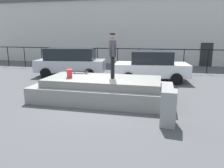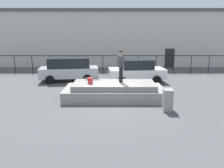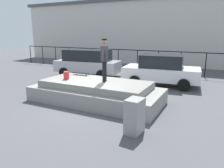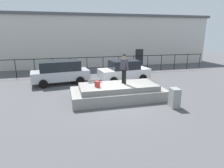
# 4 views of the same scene
# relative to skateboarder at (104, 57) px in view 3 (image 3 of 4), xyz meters

# --- Properties ---
(ground_plane) EXTENTS (60.00, 60.00, 0.00)m
(ground_plane) POSITION_rel_skateboarder_xyz_m (-0.53, -0.51, -1.97)
(ground_plane) COLOR #4C4C4F
(concrete_ledge) EXTENTS (5.66, 2.54, 0.93)m
(concrete_ledge) POSITION_rel_skateboarder_xyz_m (-0.39, -0.09, -1.54)
(concrete_ledge) COLOR gray
(concrete_ledge) RESTS_ON ground_plane
(skateboarder) EXTENTS (0.38, 0.92, 1.78)m
(skateboarder) POSITION_rel_skateboarder_xyz_m (0.00, 0.00, 0.00)
(skateboarder) COLOR black
(skateboarder) RESTS_ON concrete_ledge
(skateboard) EXTENTS (0.85, 0.25, 0.12)m
(skateboard) POSITION_rel_skateboarder_xyz_m (-1.71, 0.69, -0.94)
(skateboard) COLOR black
(skateboard) RESTS_ON concrete_ledge
(backpack) EXTENTS (0.31, 0.34, 0.35)m
(backpack) POSITION_rel_skateboarder_xyz_m (-1.72, -0.38, -0.87)
(backpack) COLOR red
(backpack) RESTS_ON concrete_ledge
(car_silver_hatchback_near) EXTENTS (4.59, 2.39, 1.82)m
(car_silver_hatchback_near) POSITION_rel_skateboarder_xyz_m (-3.82, 4.55, -1.01)
(car_silver_hatchback_near) COLOR #B7B7BC
(car_silver_hatchback_near) RESTS_ON ground_plane
(car_white_sedan_mid) EXTENTS (4.36, 2.49, 1.74)m
(car_white_sedan_mid) POSITION_rel_skateboarder_xyz_m (1.36, 4.22, -1.09)
(car_white_sedan_mid) COLOR white
(car_white_sedan_mid) RESTS_ON ground_plane
(utility_box) EXTENTS (0.49, 0.64, 1.07)m
(utility_box) POSITION_rel_skateboarder_xyz_m (2.20, -2.17, -1.43)
(utility_box) COLOR gray
(utility_box) RESTS_ON ground_plane
(fence_row) EXTENTS (24.06, 0.06, 1.68)m
(fence_row) POSITION_rel_skateboarder_xyz_m (-0.53, 7.61, -0.83)
(fence_row) COLOR black
(fence_row) RESTS_ON ground_plane
(warehouse_building) EXTENTS (31.45, 6.56, 6.07)m
(warehouse_building) POSITION_rel_skateboarder_xyz_m (-0.53, 14.48, 1.08)
(warehouse_building) COLOR beige
(warehouse_building) RESTS_ON ground_plane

